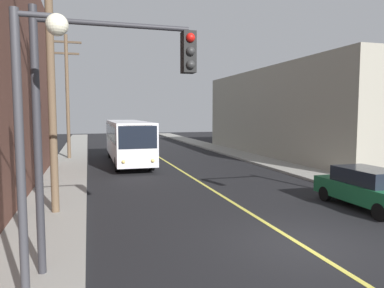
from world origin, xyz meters
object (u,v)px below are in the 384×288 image
at_px(parked_car_green, 367,188).
at_px(utility_pole_near, 51,68).
at_px(utility_pole_mid, 67,91).
at_px(traffic_signal_left_corner, 107,92).
at_px(street_lamp_left, 32,117).
at_px(city_bus, 128,139).
at_px(fire_hydrant, 361,180).

bearing_deg(parked_car_green, utility_pole_near, 168.42).
height_order(utility_pole_mid, traffic_signal_left_corner, utility_pole_mid).
bearing_deg(utility_pole_mid, traffic_signal_left_corner, -84.83).
bearing_deg(street_lamp_left, city_bus, 79.36).
height_order(parked_car_green, traffic_signal_left_corner, traffic_signal_left_corner).
bearing_deg(traffic_signal_left_corner, street_lamp_left, -132.30).
height_order(utility_pole_near, traffic_signal_left_corner, utility_pole_near).
bearing_deg(city_bus, fire_hydrant, -53.80).
bearing_deg(city_bus, parked_car_green, -64.19).
xyz_separation_m(traffic_signal_left_corner, street_lamp_left, (-1.42, -1.56, -0.56)).
bearing_deg(parked_car_green, city_bus, 115.81).
xyz_separation_m(street_lamp_left, fire_hydrant, (13.68, 7.10, -3.16)).
bearing_deg(utility_pole_near, traffic_signal_left_corner, -72.50).
relative_size(traffic_signal_left_corner, street_lamp_left, 1.09).
height_order(parked_car_green, street_lamp_left, street_lamp_left).
relative_size(utility_pole_mid, street_lamp_left, 1.81).
height_order(traffic_signal_left_corner, street_lamp_left, traffic_signal_left_corner).
bearing_deg(city_bus, traffic_signal_left_corner, -97.33).
distance_m(city_bus, utility_pole_near, 14.68).
distance_m(parked_car_green, utility_pole_near, 12.97).
bearing_deg(fire_hydrant, traffic_signal_left_corner, -155.68).
bearing_deg(utility_pole_mid, fire_hydrant, -49.20).
height_order(city_bus, traffic_signal_left_corner, traffic_signal_left_corner).
relative_size(utility_pole_mid, fire_hydrant, 11.82).
relative_size(parked_car_green, street_lamp_left, 0.80).
bearing_deg(fire_hydrant, city_bus, 126.20).
relative_size(utility_pole_near, street_lamp_left, 1.74).
height_order(traffic_signal_left_corner, fire_hydrant, traffic_signal_left_corner).
height_order(street_lamp_left, fire_hydrant, street_lamp_left).
bearing_deg(street_lamp_left, utility_pole_near, 92.25).
xyz_separation_m(city_bus, utility_pole_mid, (-4.43, 3.10, 3.80)).
bearing_deg(utility_pole_mid, parked_car_green, -57.50).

